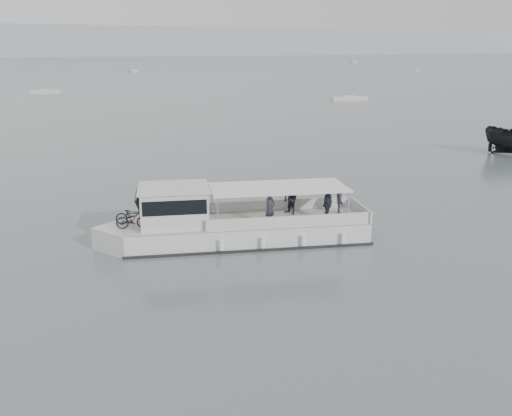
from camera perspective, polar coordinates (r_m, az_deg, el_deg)
ground at (r=25.65m, az=-6.80°, el=-4.98°), size 1400.00×1400.00×0.00m
tour_boat at (r=27.20m, az=-3.29°, el=-1.67°), size 12.82×6.94×5.48m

